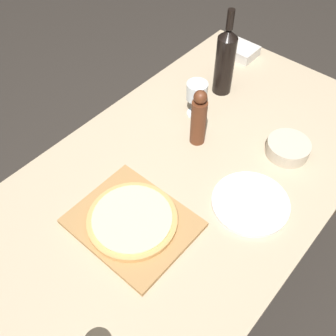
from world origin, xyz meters
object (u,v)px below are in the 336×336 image
object	(u,v)px
pepper_mill	(199,119)
small_bowl	(288,148)
wine_glass	(197,92)
wine_bottle	(225,61)
pizza	(133,220)

from	to	relation	value
pepper_mill	small_bowl	world-z (taller)	pepper_mill
wine_glass	pepper_mill	bearing A→B (deg)	-49.44
wine_glass	small_bowl	xyz separation A→B (m)	(0.39, 0.05, -0.08)
wine_bottle	wine_glass	distance (m)	0.19
pizza	wine_bottle	world-z (taller)	wine_bottle
pizza	small_bowl	size ratio (longest dim) A/B	1.83
wine_bottle	pizza	bearing A→B (deg)	-75.88
wine_bottle	pepper_mill	world-z (taller)	wine_bottle
wine_glass	pizza	bearing A→B (deg)	-72.04
wine_bottle	wine_glass	xyz separation A→B (m)	(0.01, -0.19, -0.04)
wine_bottle	pepper_mill	xyz separation A→B (m)	(0.11, -0.30, -0.04)
wine_bottle	pepper_mill	distance (m)	0.32
wine_glass	small_bowl	distance (m)	0.40
pizza	wine_glass	size ratio (longest dim) A/B	1.90
pepper_mill	small_bowl	size ratio (longest dim) A/B	1.50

